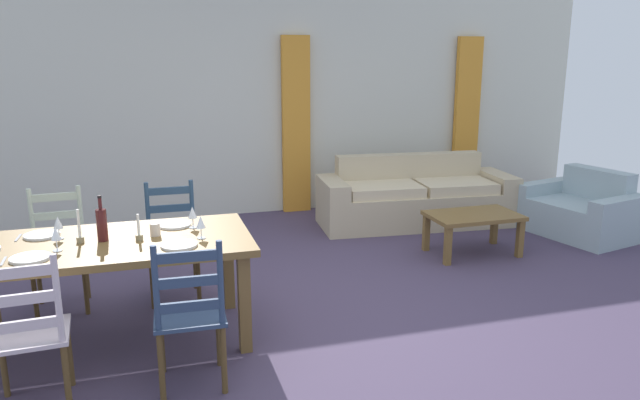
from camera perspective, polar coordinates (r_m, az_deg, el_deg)
The scene contains 28 objects.
ground_plane at distance 4.72m, azimuth -2.05°, elevation -11.30°, with size 9.60×9.60×0.02m, color #473A52.
wall_far at distance 7.54m, azimuth -8.58°, elevation 8.79°, with size 9.60×0.16×2.70m, color beige.
curtain_panel_left at distance 7.58m, azimuth -2.29°, elevation 7.07°, with size 0.35×0.08×2.20m, color orange.
curtain_panel_right at distance 8.50m, azimuth 13.72°, elevation 7.42°, with size 0.35×0.08×2.20m, color orange.
dining_table at distance 4.34m, azimuth -19.34°, elevation -4.80°, with size 1.90×0.96×0.75m.
dining_chair_near_left at distance 3.77m, azimuth -25.99°, elevation -11.36°, with size 0.44×0.43×0.96m.
dining_chair_near_right at distance 3.71m, azimuth -12.26°, elevation -10.57°, with size 0.44×0.42×0.96m.
dining_chair_far_left at distance 5.18m, azimuth -23.56°, elevation -4.36°, with size 0.44×0.42×0.96m.
dining_chair_far_right at distance 5.11m, azimuth -13.83°, elevation -3.83°, with size 0.43×0.41×0.96m.
dinner_plate_near_left at distance 4.13m, azimuth -25.83°, elevation -4.98°, with size 0.24×0.24×0.02m, color white.
fork_near_left at distance 4.16m, azimuth -27.86°, elevation -5.17°, with size 0.02×0.17×0.01m, color silver.
dinner_plate_near_right at distance 4.07m, azimuth -13.24°, elevation -4.18°, with size 0.24×0.24×0.02m, color white.
fork_near_right at distance 4.07m, azimuth -15.35°, elevation -4.41°, with size 0.02×0.17×0.01m, color silver.
dinner_plate_far_left at distance 4.60m, azimuth -24.91°, elevation -3.04°, with size 0.24×0.24×0.02m, color white.
fork_far_left at distance 4.63m, azimuth -26.74°, elevation -3.22°, with size 0.02×0.17×0.01m, color silver.
dinner_plate_far_right at distance 4.55m, azimuth -13.66°, elevation -2.30°, with size 0.24×0.24×0.02m, color white.
fork_far_right at distance 4.55m, azimuth -15.54°, elevation -2.50°, with size 0.02×0.17×0.01m, color silver.
wine_bottle at distance 4.31m, azimuth -20.01°, elevation -2.16°, with size 0.07×0.07×0.32m.
wine_glass_near_left at distance 4.20m, azimuth -23.80°, elevation -3.03°, with size 0.06×0.06×0.16m.
wine_glass_near_right at distance 4.18m, azimuth -11.27°, elevation -2.15°, with size 0.06×0.06×0.16m.
wine_glass_far_left at distance 4.46m, azimuth -23.63°, elevation -2.05°, with size 0.06×0.06×0.16m.
wine_glass_far_right at distance 4.44m, azimuth -12.02°, elevation -1.24°, with size 0.06×0.06×0.16m.
coffee_cup_primary at distance 4.34m, azimuth -15.39°, elevation -2.71°, with size 0.07×0.07×0.09m, color beige.
candle_tall at distance 4.33m, azimuth -21.86°, elevation -2.97°, with size 0.05×0.05×0.23m.
candle_short at distance 4.26m, azimuth -16.82°, elevation -3.05°, with size 0.05×0.05×0.18m.
couch at distance 7.25m, azimuth 8.97°, elevation 0.09°, with size 2.34×0.99×0.80m.
coffee_table at distance 6.23m, azimuth 14.35°, elevation -1.85°, with size 0.90×0.56×0.42m.
armchair_upholstered at distance 7.35m, azimuth 23.62°, elevation -1.07°, with size 1.04×1.31×0.72m.
Camera 1 is at (-1.06, -4.14, 1.99)m, focal length 33.69 mm.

